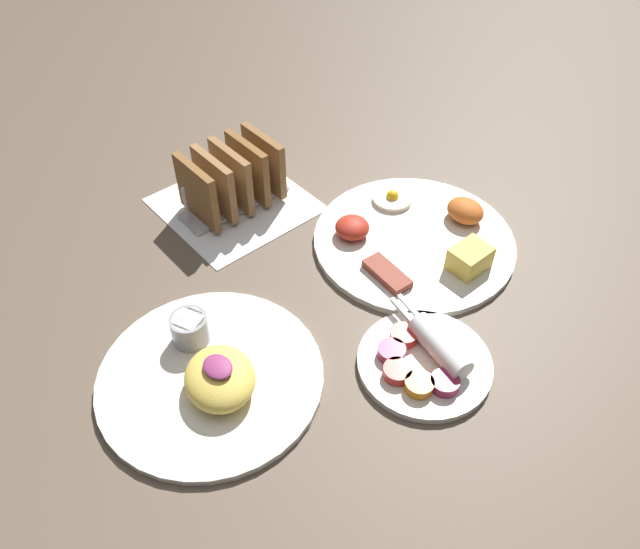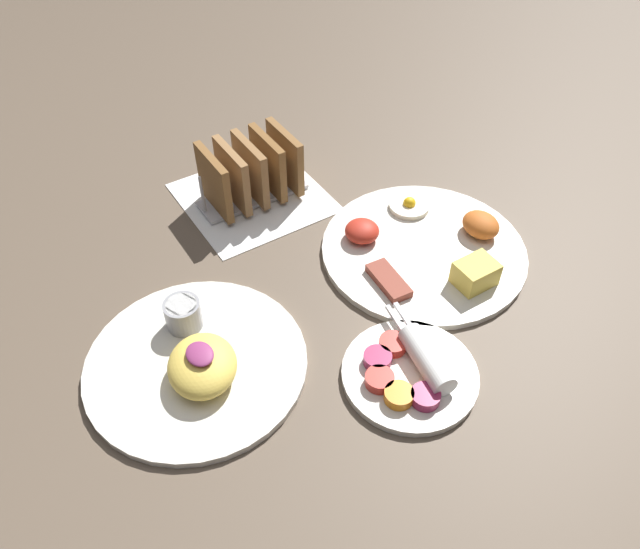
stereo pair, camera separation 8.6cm
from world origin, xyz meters
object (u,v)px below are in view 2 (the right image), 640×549
object	(u,v)px
plate_condiments	(410,371)
toast_rack	(251,172)
plate_foreground	(197,360)
plate_breakfast	(426,248)

from	to	relation	value
plate_condiments	toast_rack	size ratio (longest dim) A/B	0.99
plate_condiments	plate_foreground	distance (m)	0.27
plate_foreground	toast_rack	size ratio (longest dim) A/B	1.56
plate_condiments	toast_rack	world-z (taller)	toast_rack
plate_condiments	plate_foreground	size ratio (longest dim) A/B	0.63
plate_breakfast	plate_foreground	xyz separation A→B (m)	(0.01, -0.38, 0.00)
plate_breakfast	plate_condiments	size ratio (longest dim) A/B	1.71
plate_breakfast	plate_foreground	world-z (taller)	plate_foreground
plate_breakfast	plate_condiments	world-z (taller)	plate_breakfast
plate_condiments	toast_rack	bearing A→B (deg)	179.22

